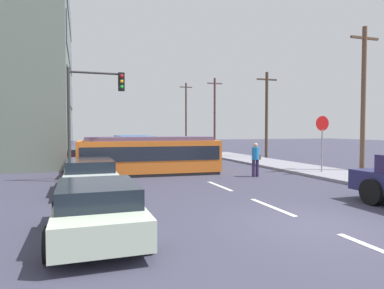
% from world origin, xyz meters
% --- Properties ---
extents(ground_plane, '(120.00, 120.00, 0.00)m').
position_xyz_m(ground_plane, '(0.00, 10.00, 0.00)').
color(ground_plane, '#3A394C').
extents(sidewalk_curb_right, '(3.20, 36.00, 0.14)m').
position_xyz_m(sidewalk_curb_right, '(6.80, 6.00, 0.07)').
color(sidewalk_curb_right, gray).
rests_on(sidewalk_curb_right, ground).
extents(lane_stripe_1, '(0.16, 2.40, 0.01)m').
position_xyz_m(lane_stripe_1, '(0.00, 2.00, 0.01)').
color(lane_stripe_1, silver).
rests_on(lane_stripe_1, ground).
extents(lane_stripe_2, '(0.16, 2.40, 0.01)m').
position_xyz_m(lane_stripe_2, '(0.00, 6.00, 0.01)').
color(lane_stripe_2, silver).
rests_on(lane_stripe_2, ground).
extents(lane_stripe_3, '(0.16, 2.40, 0.01)m').
position_xyz_m(lane_stripe_3, '(0.00, 16.68, 0.01)').
color(lane_stripe_3, silver).
rests_on(lane_stripe_3, ground).
extents(lane_stripe_4, '(0.16, 2.40, 0.01)m').
position_xyz_m(lane_stripe_4, '(0.00, 22.68, 0.01)').
color(lane_stripe_4, silver).
rests_on(lane_stripe_4, ground).
extents(streetcar_tram, '(7.23, 2.85, 1.95)m').
position_xyz_m(streetcar_tram, '(-1.98, 10.68, 1.01)').
color(streetcar_tram, orange).
rests_on(streetcar_tram, ground).
extents(city_bus, '(2.65, 5.10, 1.85)m').
position_xyz_m(city_bus, '(-1.36, 20.03, 1.05)').
color(city_bus, '#235593').
rests_on(city_bus, ground).
extents(pedestrian_crossing, '(0.51, 0.36, 1.67)m').
position_xyz_m(pedestrian_crossing, '(2.78, 8.03, 0.94)').
color(pedestrian_crossing, '#31254A').
rests_on(pedestrian_crossing, ground).
extents(parked_sedan_near, '(1.96, 4.02, 1.19)m').
position_xyz_m(parked_sedan_near, '(-5.07, 0.65, 0.62)').
color(parked_sedan_near, silver).
rests_on(parked_sedan_near, ground).
extents(parked_sedan_mid, '(2.06, 4.54, 1.19)m').
position_xyz_m(parked_sedan_mid, '(-5.08, 6.62, 0.62)').
color(parked_sedan_mid, silver).
rests_on(parked_sedan_mid, ground).
extents(parked_sedan_far, '(2.04, 4.47, 1.19)m').
position_xyz_m(parked_sedan_far, '(-5.23, 14.64, 0.62)').
color(parked_sedan_far, maroon).
rests_on(parked_sedan_far, ground).
extents(stop_sign, '(0.76, 0.07, 2.88)m').
position_xyz_m(stop_sign, '(6.41, 7.68, 2.19)').
color(stop_sign, gray).
rests_on(stop_sign, sidewalk_curb_right).
extents(traffic_light_mast, '(2.52, 0.33, 5.08)m').
position_xyz_m(traffic_light_mast, '(-4.89, 9.28, 3.54)').
color(traffic_light_mast, '#333333').
rests_on(traffic_light_mast, ground).
extents(utility_pole_near, '(1.80, 0.24, 7.78)m').
position_xyz_m(utility_pole_near, '(9.02, 7.68, 4.07)').
color(utility_pole_near, brown).
rests_on(utility_pole_near, ground).
extents(utility_pole_mid, '(1.80, 0.24, 7.02)m').
position_xyz_m(utility_pole_mid, '(9.15, 17.82, 3.68)').
color(utility_pole_mid, '#4C372B').
rests_on(utility_pole_mid, ground).
extents(utility_pole_far, '(1.80, 0.24, 8.23)m').
position_xyz_m(utility_pole_far, '(9.32, 29.55, 4.29)').
color(utility_pole_far, brown).
rests_on(utility_pole_far, ground).
extents(utility_pole_distant, '(1.80, 0.24, 8.93)m').
position_xyz_m(utility_pole_distant, '(8.88, 39.23, 4.65)').
color(utility_pole_distant, '#4D382C').
rests_on(utility_pole_distant, ground).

